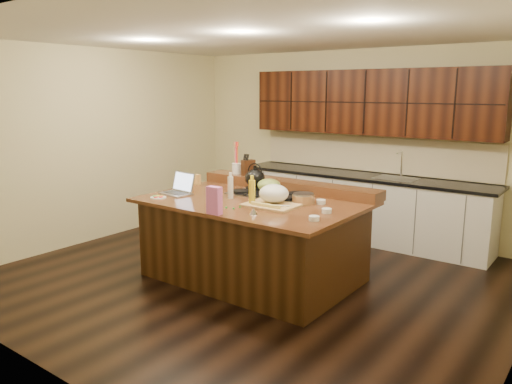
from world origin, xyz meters
The scene contains 32 objects.
room centered at (0.00, 0.00, 1.35)m, with size 5.52×5.02×2.72m.
island centered at (0.00, 0.00, 0.46)m, with size 2.40×1.60×0.92m.
back_ledge centered at (0.00, 0.70, 0.98)m, with size 2.40×0.30×0.12m, color black.
cooktop centered at (0.00, 0.30, 0.94)m, with size 0.92×0.52×0.05m.
back_counter centered at (0.30, 2.23, 0.98)m, with size 3.70×0.66×2.40m.
kettle centered at (-0.30, 0.43, 1.07)m, with size 0.24×0.24×0.22m, color black.
green_bowl centered at (0.00, 0.30, 1.04)m, with size 0.27×0.27×0.15m, color olive.
laptop centered at (-0.90, -0.25, 0.99)m, with size 0.39×0.32×0.25m.
oil_bottle centered at (0.15, -0.22, 1.06)m, with size 0.07×0.07×0.27m, color gold.
vinegar_bottle centered at (-0.25, -0.10, 1.04)m, with size 0.06×0.06×0.25m, color silver.
wooden_tray centered at (0.33, -0.09, 1.02)m, with size 0.56×0.45×0.22m.
ramekin_a centered at (1.00, -0.38, 0.94)m, with size 0.10×0.10×0.04m, color white.
ramekin_b centered at (0.95, -0.05, 0.94)m, with size 0.10×0.10×0.04m, color white.
ramekin_c centered at (0.70, 0.27, 0.94)m, with size 0.10×0.10×0.04m, color white.
strainer_bowl centered at (0.54, 0.19, 0.97)m, with size 0.24×0.24×0.09m, color #996B3F.
kitchen_timer centered at (0.40, -0.53, 0.96)m, with size 0.08×0.08×0.07m, color silver.
pink_bag centered at (0.09, -0.75, 1.06)m, with size 0.15×0.08×0.28m, color #D765B4.
candy_plate centered at (-0.92, -0.57, 0.93)m, with size 0.18×0.18×0.01m, color white.
package_box centered at (-1.15, 0.30, 0.99)m, with size 0.09×0.07×0.13m, color gold.
utensil_crock centered at (-0.80, 0.70, 1.11)m, with size 0.12×0.12×0.14m, color white.
knife_block centered at (-0.61, 0.70, 1.14)m, with size 0.10×0.16×0.20m, color black.
gumdrop_0 centered at (-0.04, -0.56, 0.93)m, with size 0.02×0.02×0.02m, color red.
gumdrop_1 centered at (-0.17, -0.49, 0.93)m, with size 0.02×0.02×0.02m, color #198C26.
gumdrop_2 centered at (-0.05, -0.60, 0.93)m, with size 0.02×0.02×0.02m, color red.
gumdrop_3 centered at (-0.14, -0.56, 0.93)m, with size 0.02×0.02×0.02m, color #198C26.
gumdrop_4 centered at (-0.22, -0.53, 0.93)m, with size 0.02×0.02×0.02m, color red.
gumdrop_5 centered at (0.11, -0.49, 0.93)m, with size 0.02×0.02×0.02m, color #198C26.
gumdrop_6 centered at (-0.20, -0.39, 0.93)m, with size 0.02×0.02×0.02m, color red.
gumdrop_7 centered at (0.13, -0.40, 0.93)m, with size 0.02×0.02×0.02m, color #198C26.
gumdrop_8 centered at (0.02, -0.57, 0.93)m, with size 0.02×0.02×0.02m, color red.
gumdrop_9 centered at (0.02, -0.50, 0.93)m, with size 0.02×0.02×0.02m, color #198C26.
gumdrop_10 centered at (-0.20, -0.41, 0.93)m, with size 0.02×0.02×0.02m, color red.
Camera 1 is at (3.27, -4.33, 2.12)m, focal length 35.00 mm.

